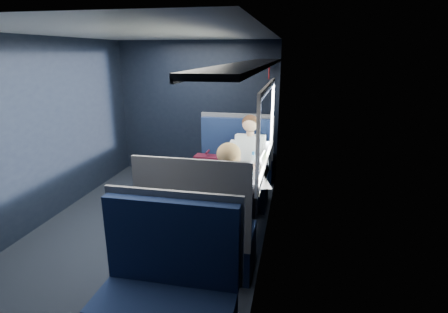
% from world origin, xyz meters
% --- Properties ---
extents(ground, '(2.80, 4.20, 0.01)m').
position_xyz_m(ground, '(0.00, 0.00, -0.01)').
color(ground, black).
extents(room_shell, '(3.00, 4.40, 2.40)m').
position_xyz_m(room_shell, '(0.02, 0.00, 1.48)').
color(room_shell, black).
rests_on(room_shell, ground).
extents(table, '(0.62, 1.00, 0.74)m').
position_xyz_m(table, '(1.03, 0.00, 0.66)').
color(table, '#54565E').
rests_on(table, ground).
extents(seat_bay_near, '(1.05, 0.62, 1.26)m').
position_xyz_m(seat_bay_near, '(0.83, 0.87, 0.42)').
color(seat_bay_near, '#0D183A').
rests_on(seat_bay_near, ground).
extents(seat_bay_far, '(1.04, 0.62, 1.26)m').
position_xyz_m(seat_bay_far, '(0.85, -0.87, 0.41)').
color(seat_bay_far, '#0D183A').
rests_on(seat_bay_far, ground).
extents(seat_row_front, '(1.04, 0.51, 1.16)m').
position_xyz_m(seat_row_front, '(0.85, 1.80, 0.41)').
color(seat_row_front, '#0D183A').
rests_on(seat_row_front, ground).
extents(seat_row_back, '(1.04, 0.51, 1.16)m').
position_xyz_m(seat_row_back, '(0.85, -1.80, 0.41)').
color(seat_row_back, '#0D183A').
rests_on(seat_row_back, ground).
extents(man, '(0.53, 0.56, 1.32)m').
position_xyz_m(man, '(1.10, 0.70, 0.72)').
color(man, black).
rests_on(man, ground).
extents(woman, '(0.53, 0.56, 1.32)m').
position_xyz_m(woman, '(1.10, -0.71, 0.73)').
color(woman, black).
rests_on(woman, ground).
extents(papers, '(0.80, 0.98, 0.01)m').
position_xyz_m(papers, '(1.08, -0.05, 0.74)').
color(papers, white).
rests_on(papers, table).
extents(laptop, '(0.28, 0.37, 0.27)m').
position_xyz_m(laptop, '(1.30, -0.01, 0.81)').
color(laptop, silver).
rests_on(laptop, table).
extents(bottle_small, '(0.06, 0.06, 0.21)m').
position_xyz_m(bottle_small, '(1.21, 0.27, 0.83)').
color(bottle_small, silver).
rests_on(bottle_small, table).
extents(cup, '(0.07, 0.07, 0.09)m').
position_xyz_m(cup, '(1.28, 0.41, 0.79)').
color(cup, white).
rests_on(cup, table).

